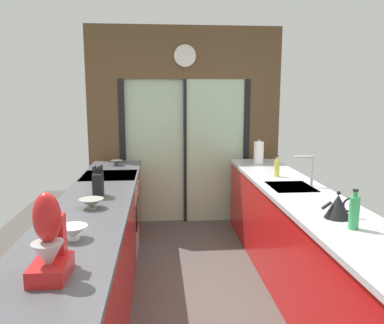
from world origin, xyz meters
TOP-DOWN VIEW (x-y plane):
  - ground_plane at (0.00, 0.60)m, footprint 5.04×7.60m
  - back_wall_unit at (0.00, 2.40)m, footprint 2.64×0.12m
  - left_counter_run at (-0.91, 0.13)m, footprint 0.62×3.80m
  - right_counter_run at (0.91, 0.30)m, footprint 0.62×3.80m
  - sink_faucet at (1.06, 0.55)m, footprint 0.19×0.02m
  - oven_range at (-0.91, 1.25)m, footprint 0.60×0.60m
  - mixing_bowl_near at (-0.89, -0.69)m, footprint 0.18×0.18m
  - mixing_bowl_mid at (-0.89, -0.03)m, footprint 0.19×0.19m
  - mixing_bowl_far at (-0.89, 1.85)m, footprint 0.15×0.15m
  - knife_block at (-0.89, 0.33)m, footprint 0.09×0.14m
  - stand_mixer at (-0.89, -1.18)m, footprint 0.17×0.27m
  - kettle at (0.89, -0.42)m, footprint 0.27×0.19m
  - soap_bottle_near at (0.89, -0.65)m, footprint 0.07×0.07m
  - soap_bottle_far at (0.89, 1.02)m, footprint 0.06×0.06m
  - paper_towel_roll at (0.89, 1.79)m, footprint 0.14×0.14m

SIDE VIEW (x-z plane):
  - ground_plane at x=0.00m, z-range -0.02..0.00m
  - oven_range at x=-0.91m, z-range 0.00..0.92m
  - right_counter_run at x=0.91m, z-range 0.00..0.92m
  - left_counter_run at x=-0.91m, z-range 0.01..0.93m
  - mixing_bowl_far at x=-0.89m, z-range 0.92..0.99m
  - mixing_bowl_mid at x=-0.89m, z-range 0.92..1.00m
  - mixing_bowl_near at x=-0.89m, z-range 0.92..1.01m
  - kettle at x=0.89m, z-range 0.91..1.10m
  - soap_bottle_far at x=0.89m, z-range 0.90..1.13m
  - knife_block at x=-0.89m, z-range 0.89..1.17m
  - soap_bottle_near at x=0.89m, z-range 0.90..1.17m
  - paper_towel_roll at x=0.89m, z-range 0.90..1.22m
  - stand_mixer at x=-0.89m, z-range 0.87..1.29m
  - sink_faucet at x=1.06m, z-range 0.97..1.26m
  - back_wall_unit at x=0.00m, z-range 0.17..2.87m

